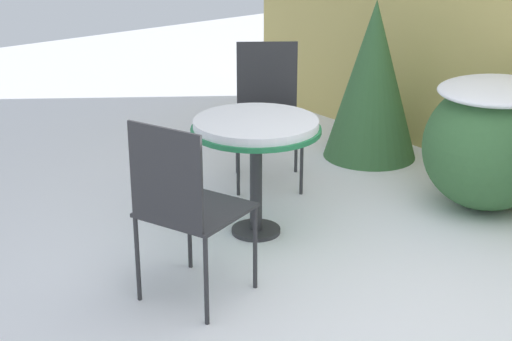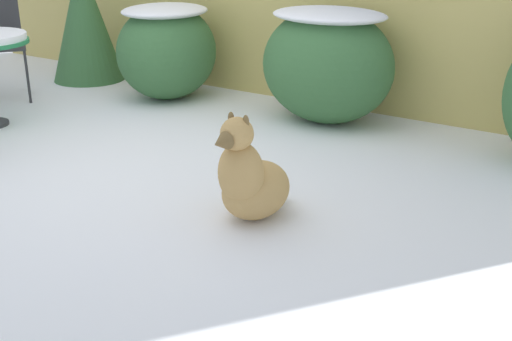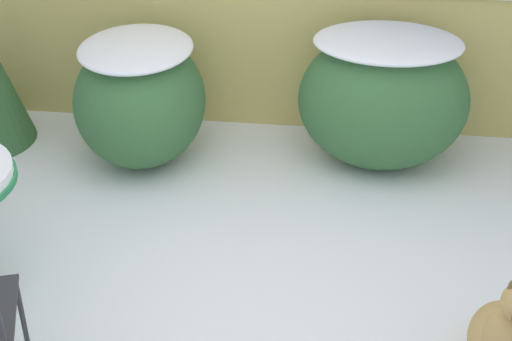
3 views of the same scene
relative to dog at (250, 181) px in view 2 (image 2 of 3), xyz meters
The scene contains 5 objects.
ground_plane 1.27m from the dog, behind, with size 16.00×16.00×0.00m, color white.
shrub_left 2.76m from the dog, 140.47° to the left, with size 0.85×0.97×0.86m.
shrub_middle 1.98m from the dog, 106.13° to the left, with size 1.10×0.84×0.92m.
evergreen_bush 3.82m from the dog, 150.60° to the left, with size 0.72×0.72×1.23m.
dog is the anchor object (origin of this frame).
Camera 2 is at (3.05, -2.81, 1.52)m, focal length 45.00 mm.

